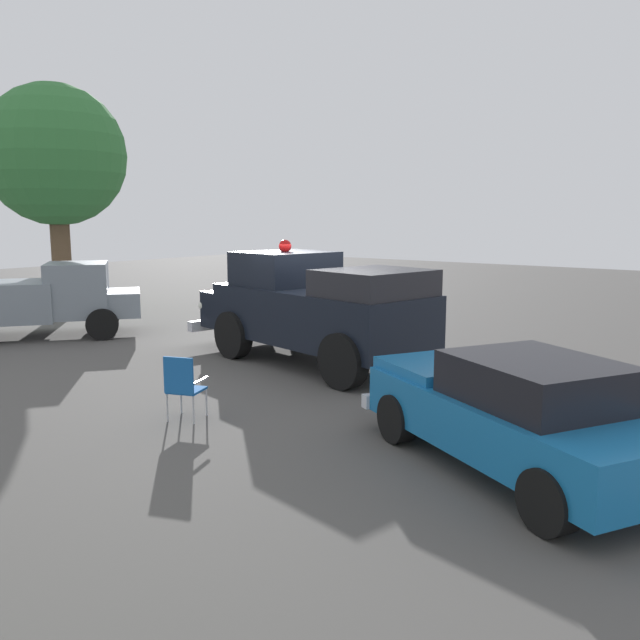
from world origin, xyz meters
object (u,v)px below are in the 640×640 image
(vintage_fire_truck, at_px, (313,307))
(lawn_chair_by_car, at_px, (183,383))
(classic_hot_rod, at_px, (514,410))
(parked_pickup, at_px, (42,299))
(traffic_cone, at_px, (550,409))
(oak_tree_left, at_px, (55,157))

(vintage_fire_truck, distance_m, lawn_chair_by_car, 4.50)
(classic_hot_rod, height_order, parked_pickup, parked_pickup)
(lawn_chair_by_car, bearing_deg, vintage_fire_truck, -78.71)
(parked_pickup, bearing_deg, lawn_chair_by_car, 162.70)
(classic_hot_rod, xyz_separation_m, traffic_cone, (0.12, -1.82, -0.44))
(vintage_fire_truck, bearing_deg, lawn_chair_by_car, 101.29)
(traffic_cone, bearing_deg, lawn_chair_by_car, 33.04)
(parked_pickup, bearing_deg, oak_tree_left, -39.72)
(classic_hot_rod, height_order, traffic_cone, classic_hot_rod)
(oak_tree_left, height_order, traffic_cone, oak_tree_left)
(vintage_fire_truck, height_order, traffic_cone, vintage_fire_truck)
(parked_pickup, xyz_separation_m, traffic_cone, (-12.91, -0.40, -0.68))
(oak_tree_left, relative_size, traffic_cone, 11.08)
(parked_pickup, relative_size, lawn_chair_by_car, 4.82)
(classic_hot_rod, relative_size, lawn_chair_by_car, 4.62)
(parked_pickup, bearing_deg, vintage_fire_truck, -166.54)
(lawn_chair_by_car, height_order, oak_tree_left, oak_tree_left)
(lawn_chair_by_car, bearing_deg, oak_tree_left, -23.91)
(parked_pickup, bearing_deg, traffic_cone, -178.21)
(lawn_chair_by_car, bearing_deg, traffic_cone, -146.96)
(vintage_fire_truck, relative_size, lawn_chair_by_car, 6.14)
(classic_hot_rod, relative_size, traffic_cone, 7.42)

